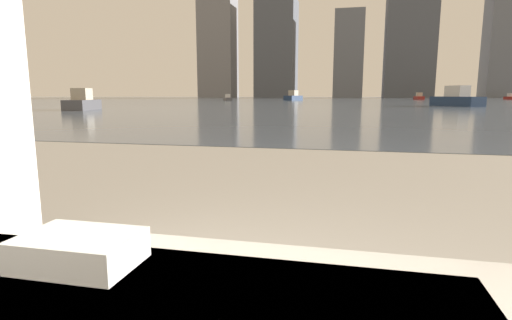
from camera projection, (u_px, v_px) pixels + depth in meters
name	position (u px, v px, depth m)	size (l,w,h in m)	color
towel_stack	(79.00, 250.00, 1.00)	(0.29, 0.20, 0.08)	white
harbor_water	(344.00, 101.00, 60.00)	(180.00, 110.00, 0.01)	slate
harbor_boat_0	(293.00, 97.00, 63.47)	(2.62, 4.42, 1.57)	navy
harbor_boat_1	(511.00, 97.00, 71.55)	(1.37, 3.13, 1.14)	maroon
harbor_boat_2	(228.00, 98.00, 60.23)	(1.96, 2.77, 0.99)	#4C4C51
harbor_boat_3	(82.00, 102.00, 24.74)	(2.19, 3.75, 1.33)	#4C4C51
harbor_boat_4	(419.00, 97.00, 70.31)	(1.36, 3.43, 1.26)	maroon
harbor_boat_5	(457.00, 99.00, 32.28)	(3.55, 4.55, 1.65)	navy
skyline_tower_1	(277.00, 49.00, 116.04)	(11.06, 12.33, 27.92)	#4C515B
skyline_tower_2	(349.00, 55.00, 111.89)	(7.90, 10.90, 23.48)	slate
skyline_tower_3	(411.00, 19.00, 106.88)	(12.84, 8.07, 41.66)	#4C515B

